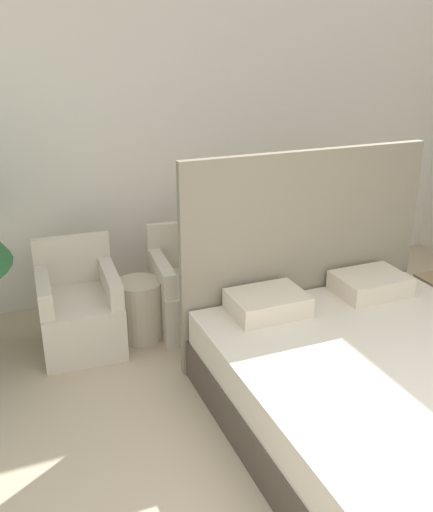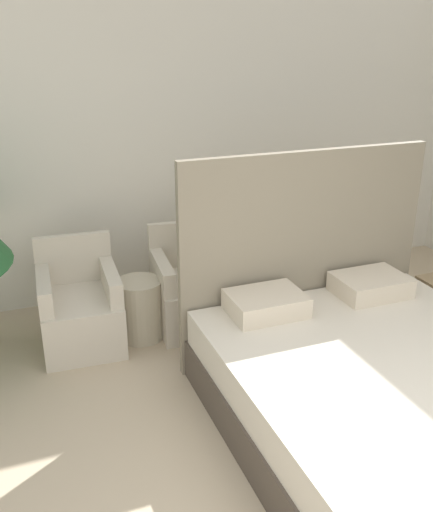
# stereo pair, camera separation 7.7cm
# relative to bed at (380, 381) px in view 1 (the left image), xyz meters

# --- Properties ---
(wall_back) EXTENTS (10.00, 0.06, 2.90)m
(wall_back) POSITION_rel_bed_xyz_m (-0.50, 2.48, 1.15)
(wall_back) COLOR silver
(wall_back) RESTS_ON ground_plane
(bed) EXTENTS (1.89, 2.15, 1.54)m
(bed) POSITION_rel_bed_xyz_m (0.00, 0.00, 0.00)
(bed) COLOR #4C4238
(bed) RESTS_ON ground_plane
(armchair_near_window_left) EXTENTS (0.63, 0.72, 0.80)m
(armchair_near_window_left) POSITION_rel_bed_xyz_m (-1.53, 1.66, -0.04)
(armchair_near_window_left) COLOR beige
(armchair_near_window_left) RESTS_ON ground_plane
(armchair_near_window_right) EXTENTS (0.65, 0.73, 0.80)m
(armchair_near_window_right) POSITION_rel_bed_xyz_m (-0.63, 1.66, -0.04)
(armchair_near_window_right) COLOR beige
(armchair_near_window_right) RESTS_ON ground_plane
(side_table) EXTENTS (0.36, 0.36, 0.49)m
(side_table) POSITION_rel_bed_xyz_m (-1.08, 1.59, -0.06)
(side_table) COLOR #B7AD93
(side_table) RESTS_ON ground_plane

